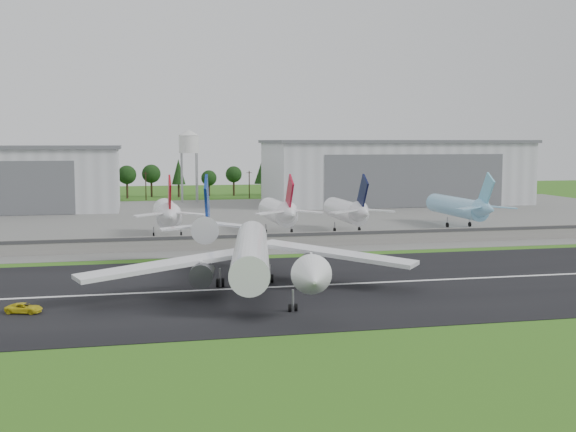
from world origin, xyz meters
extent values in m
plane|color=#2A6417|center=(0.00, 0.00, 0.00)|extent=(600.00, 600.00, 0.00)
cube|color=black|center=(0.00, 10.00, 0.05)|extent=(320.00, 60.00, 0.10)
cube|color=white|center=(0.00, 10.00, 0.11)|extent=(220.00, 1.00, 0.02)
cube|color=slate|center=(0.00, 120.00, 0.05)|extent=(320.00, 150.00, 0.10)
cube|color=gray|center=(0.00, 55.00, 1.75)|extent=(240.00, 0.50, 3.50)
cube|color=#38383A|center=(0.00, 54.70, 3.00)|extent=(240.00, 0.12, 0.70)
cube|color=silver|center=(75.00, 165.00, 12.00)|extent=(100.00, 45.00, 24.00)
cube|color=#595B60|center=(75.00, 165.00, 24.60)|extent=(102.00, 47.00, 1.20)
cube|color=#595B60|center=(75.00, 142.35, 10.08)|extent=(70.00, 0.30, 19.68)
cylinder|color=#99999E|center=(-8.00, 182.00, 10.00)|extent=(0.50, 0.50, 20.00)
cylinder|color=#99999E|center=(-2.00, 188.00, 10.00)|extent=(0.50, 0.50, 20.00)
cylinder|color=silver|center=(-5.00, 185.00, 23.50)|extent=(8.00, 8.00, 7.00)
cone|color=silver|center=(-5.00, 185.00, 28.20)|extent=(8.40, 8.40, 2.40)
cylinder|color=white|center=(-9.20, 10.00, 6.20)|extent=(13.46, 44.33, 5.80)
cone|color=white|center=(-4.80, -14.61, 6.20)|extent=(6.77, 6.93, 5.80)
cone|color=white|center=(-13.87, 36.09, 7.40)|extent=(7.01, 9.83, 5.51)
cube|color=navy|center=(-13.78, 35.59, 12.70)|extent=(2.17, 9.48, 11.13)
cube|color=white|center=(5.92, 10.67, 5.40)|extent=(25.40, 21.61, 2.65)
cylinder|color=#333338|center=(0.77, 8.23, 3.80)|extent=(4.71, 6.08, 3.80)
cube|color=white|center=(-8.86, 36.47, 7.80)|extent=(9.45, 7.07, 0.98)
cube|color=white|center=(-23.62, 5.39, 5.40)|extent=(28.32, 13.81, 2.65)
cylinder|color=#333338|center=(-17.94, 4.88, 3.80)|extent=(4.71, 6.08, 3.80)
cube|color=white|center=(-18.70, 34.71, 7.80)|extent=(9.36, 4.40, 0.98)
cube|color=#99999E|center=(-8.50, 6.06, 1.70)|extent=(15.13, 31.29, 3.20)
cylinder|color=black|center=(-14.16, 12.16, 0.85)|extent=(0.66, 1.55, 1.50)
imported|color=yellow|center=(-44.13, -0.34, 0.82)|extent=(5.66, 3.79, 1.44)
cylinder|color=white|center=(-19.55, 80.00, 6.09)|extent=(6.18, 24.00, 6.18)
cone|color=white|center=(-19.55, 64.50, 7.09)|extent=(5.87, 7.00, 5.87)
cube|color=#9D0C16|center=(-19.55, 65.00, 11.89)|extent=(0.45, 8.59, 10.02)
cylinder|color=#99999E|center=(-23.05, 78.00, 1.50)|extent=(0.32, 0.32, 3.00)
cylinder|color=#99999E|center=(-16.05, 78.00, 1.50)|extent=(0.32, 0.32, 3.00)
cylinder|color=black|center=(-23.05, 78.00, 0.80)|extent=(0.40, 1.40, 1.40)
cylinder|color=white|center=(9.71, 80.00, 5.95)|extent=(5.90, 24.00, 5.90)
cone|color=white|center=(9.71, 64.50, 6.95)|extent=(5.60, 7.00, 5.60)
cube|color=#A60C27|center=(9.71, 65.00, 11.75)|extent=(0.45, 8.59, 10.02)
cylinder|color=#99999E|center=(6.21, 78.00, 1.50)|extent=(0.32, 0.32, 3.00)
cylinder|color=#99999E|center=(13.21, 78.00, 1.50)|extent=(0.32, 0.32, 3.00)
cylinder|color=black|center=(6.21, 78.00, 0.80)|extent=(0.40, 1.40, 1.40)
cylinder|color=white|center=(28.62, 80.00, 5.83)|extent=(5.66, 24.00, 5.66)
cone|color=white|center=(28.62, 64.50, 6.83)|extent=(5.37, 7.00, 5.37)
cube|color=black|center=(28.62, 65.00, 11.63)|extent=(0.45, 8.59, 10.02)
cylinder|color=#99999E|center=(25.12, 78.00, 1.50)|extent=(0.32, 0.32, 3.00)
cylinder|color=#99999E|center=(32.12, 78.00, 1.50)|extent=(0.32, 0.32, 3.00)
cylinder|color=black|center=(25.12, 78.00, 0.80)|extent=(0.40, 1.40, 1.40)
cylinder|color=#84C1E5|center=(63.78, 85.00, 5.81)|extent=(5.61, 30.00, 5.61)
cone|color=#84C1E5|center=(63.78, 66.50, 6.81)|extent=(5.33, 7.00, 5.33)
cube|color=#6ABAD9|center=(63.78, 67.00, 11.61)|extent=(0.45, 8.59, 10.02)
cylinder|color=#99999E|center=(60.28, 83.00, 1.50)|extent=(0.32, 0.32, 3.00)
cylinder|color=#99999E|center=(67.28, 83.00, 1.50)|extent=(0.32, 0.32, 3.00)
cylinder|color=black|center=(60.28, 83.00, 0.80)|extent=(0.40, 1.40, 1.40)
camera|label=1|loc=(-28.97, -108.09, 24.78)|focal=45.00mm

